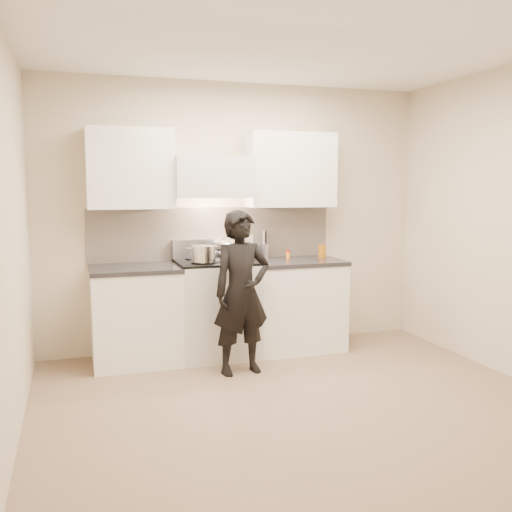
# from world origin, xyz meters

# --- Properties ---
(ground_plane) EXTENTS (4.00, 4.00, 0.00)m
(ground_plane) POSITION_xyz_m (0.00, 0.00, 0.00)
(ground_plane) COLOR #836750
(room_shell) EXTENTS (4.04, 3.54, 2.70)m
(room_shell) POSITION_xyz_m (-0.06, 0.37, 1.60)
(room_shell) COLOR beige
(room_shell) RESTS_ON ground
(stove) EXTENTS (0.76, 0.65, 0.96)m
(stove) POSITION_xyz_m (-0.30, 1.42, 0.47)
(stove) COLOR silver
(stove) RESTS_ON ground
(counter_right) EXTENTS (0.92, 0.67, 0.92)m
(counter_right) POSITION_xyz_m (0.53, 1.43, 0.46)
(counter_right) COLOR white
(counter_right) RESTS_ON ground
(counter_left) EXTENTS (0.82, 0.67, 0.92)m
(counter_left) POSITION_xyz_m (-1.08, 1.43, 0.46)
(counter_left) COLOR white
(counter_left) RESTS_ON ground
(wok) EXTENTS (0.37, 0.45, 0.30)m
(wok) POSITION_xyz_m (-0.10, 1.57, 1.06)
(wok) COLOR silver
(wok) RESTS_ON stove
(stock_pot) EXTENTS (0.32, 0.25, 0.15)m
(stock_pot) POSITION_xyz_m (-0.45, 1.28, 1.03)
(stock_pot) COLOR silver
(stock_pot) RESTS_ON stove
(utensil_crock) EXTENTS (0.11, 0.11, 0.28)m
(utensil_crock) POSITION_xyz_m (0.28, 1.67, 1.01)
(utensil_crock) COLOR #A7A5BA
(utensil_crock) RESTS_ON counter_right
(spice_jar) EXTENTS (0.04, 0.04, 0.09)m
(spice_jar) POSITION_xyz_m (0.49, 1.55, 0.97)
(spice_jar) COLOR orange
(spice_jar) RESTS_ON counter_right
(oil_glass) EXTENTS (0.08, 0.08, 0.14)m
(oil_glass) POSITION_xyz_m (0.86, 1.51, 0.99)
(oil_glass) COLOR #A75D0E
(oil_glass) RESTS_ON counter_right
(person) EXTENTS (0.57, 0.42, 1.46)m
(person) POSITION_xyz_m (-0.21, 0.85, 0.73)
(person) COLOR black
(person) RESTS_ON ground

